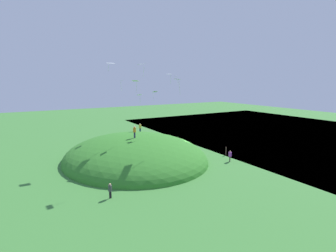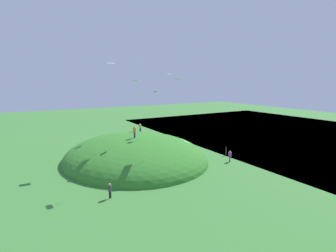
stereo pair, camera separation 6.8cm
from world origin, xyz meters
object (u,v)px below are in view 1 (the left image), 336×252
at_px(kite_1, 142,65).
at_px(kite_7, 139,95).
at_px(person_with_child, 230,155).
at_px(kite_5, 111,63).
at_px(mooring_post, 226,151).
at_px(person_watching_kites, 135,130).
at_px(person_on_hilltop, 140,127).
at_px(kite_8, 170,75).
at_px(kite_2, 176,77).
at_px(kite_4, 122,81).
at_px(kite_3, 135,81).
at_px(kite_6, 155,92).
at_px(person_walking_path, 110,189).
at_px(kite_0, 177,80).

height_order(kite_1, kite_7, kite_1).
distance_m(person_with_child, kite_7, 15.50).
relative_size(kite_5, mooring_post, 0.93).
relative_size(kite_7, mooring_post, 0.99).
xyz_separation_m(person_watching_kites, kite_5, (2.35, -2.40, 9.32)).
bearing_deg(person_on_hilltop, person_watching_kites, -126.29).
distance_m(kite_5, kite_8, 8.94).
height_order(person_watching_kites, kite_2, kite_2).
xyz_separation_m(kite_4, kite_8, (-5.66, 5.34, 0.94)).
bearing_deg(kite_3, kite_8, -173.55).
height_order(person_watching_kites, kite_4, kite_4).
height_order(kite_1, kite_2, kite_1).
relative_size(person_with_child, kite_6, 0.94).
distance_m(person_with_child, person_walking_path, 18.86).
relative_size(kite_4, kite_5, 1.35).
height_order(person_on_hilltop, kite_3, kite_3).
relative_size(person_with_child, kite_7, 1.30).
distance_m(person_watching_kites, kite_7, 5.02).
height_order(person_with_child, kite_5, kite_5).
bearing_deg(person_watching_kites, kite_4, -88.39).
relative_size(person_watching_kites, person_walking_path, 1.11).
height_order(kite_2, kite_8, kite_8).
relative_size(kite_4, kite_8, 1.01).
bearing_deg(kite_5, kite_4, -128.31).
distance_m(person_with_child, kite_0, 13.31).
relative_size(kite_2, kite_7, 1.27).
distance_m(person_with_child, kite_6, 17.04).
bearing_deg(kite_6, kite_1, 56.23).
xyz_separation_m(person_watching_kites, mooring_post, (-13.61, 4.25, -4.00)).
bearing_deg(person_walking_path, person_on_hilltop, 40.17).
height_order(person_on_hilltop, mooring_post, person_on_hilltop).
bearing_deg(person_with_child, kite_8, -94.05).
bearing_deg(kite_0, kite_4, -71.68).
height_order(person_walking_path, kite_5, kite_5).
height_order(person_with_child, kite_3, kite_3).
relative_size(kite_1, kite_7, 1.24).
bearing_deg(person_on_hilltop, kite_7, -121.62).
bearing_deg(kite_7, person_watching_kites, -47.25).
xyz_separation_m(kite_2, kite_3, (12.70, 9.41, -0.85)).
distance_m(kite_0, kite_3, 6.16).
bearing_deg(person_watching_kites, kite_3, -143.02).
height_order(kite_7, mooring_post, kite_7).
relative_size(person_walking_path, kite_6, 0.89).
height_order(kite_4, kite_5, kite_5).
height_order(kite_6, kite_7, kite_6).
bearing_deg(kite_0, kite_8, -110.84).
relative_size(kite_3, mooring_post, 1.34).
height_order(kite_0, kite_7, kite_0).
xyz_separation_m(kite_1, kite_8, (-7.23, -5.66, -0.97)).
xyz_separation_m(person_on_hilltop, kite_5, (7.03, 6.12, 10.54)).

